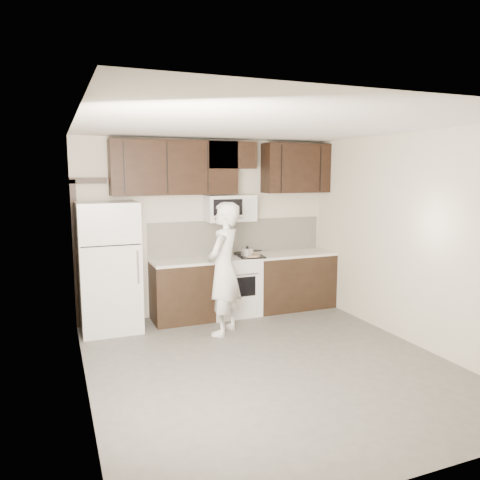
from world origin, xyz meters
TOP-DOWN VIEW (x-y plane):
  - floor at (0.00, 0.00)m, footprint 4.50×4.50m
  - back_wall at (0.00, 2.25)m, footprint 4.00×0.00m
  - ceiling at (0.00, 0.00)m, footprint 4.50×4.50m
  - counter_run at (0.60, 1.94)m, footprint 2.95×0.64m
  - stove at (0.30, 1.94)m, footprint 0.76×0.66m
  - backsplash at (0.50, 2.24)m, footprint 2.90×0.02m
  - upper_cabinets at (0.21, 2.08)m, footprint 3.48×0.35m
  - microwave at (0.30, 2.06)m, footprint 0.76×0.42m
  - refrigerator at (-1.55, 1.89)m, footprint 0.80×0.76m
  - door_trim at (-1.92, 2.21)m, footprint 0.50×0.08m
  - saucepan at (0.48, 1.79)m, footprint 0.33×0.19m
  - baking_tray at (0.55, 1.77)m, footprint 0.41×0.33m
  - pizza at (0.55, 1.77)m, footprint 0.28×0.28m
  - person at (-0.13, 1.16)m, footprint 0.76×0.78m

SIDE VIEW (x-z plane):
  - floor at x=0.00m, z-range 0.00..0.00m
  - counter_run at x=0.60m, z-range 0.00..0.91m
  - stove at x=0.30m, z-range -0.01..0.93m
  - refrigerator at x=-1.55m, z-range 0.00..1.80m
  - person at x=-0.13m, z-range 0.00..1.81m
  - baking_tray at x=0.55m, z-range 0.91..0.93m
  - pizza at x=0.55m, z-range 0.93..0.95m
  - saucepan at x=0.48m, z-range 0.89..1.08m
  - backsplash at x=0.50m, z-range 0.91..1.45m
  - door_trim at x=-1.92m, z-range 0.19..2.31m
  - back_wall at x=0.00m, z-range -0.65..3.35m
  - microwave at x=0.30m, z-range 1.45..1.85m
  - upper_cabinets at x=0.21m, z-range 1.89..2.67m
  - ceiling at x=0.00m, z-range 2.70..2.70m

